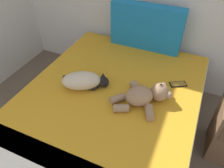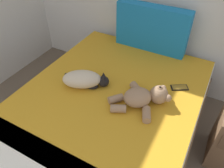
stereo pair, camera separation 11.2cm
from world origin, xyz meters
The scene contains 5 objects.
bed centered at (1.61, 2.88, 0.27)m, with size 1.52×1.90×0.54m.
patterned_cushion centered at (1.65, 3.74, 0.78)m, with size 0.77×0.14×0.48m.
cat centered at (1.37, 2.85, 0.61)m, with size 0.44×0.33×0.15m.
teddy_bear centered at (1.91, 2.90, 0.61)m, with size 0.48×0.42×0.16m.
cell_phone centered at (2.13, 3.23, 0.55)m, with size 0.16×0.14×0.01m.
Camera 2 is at (2.29, 1.67, 1.83)m, focal length 35.02 mm.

